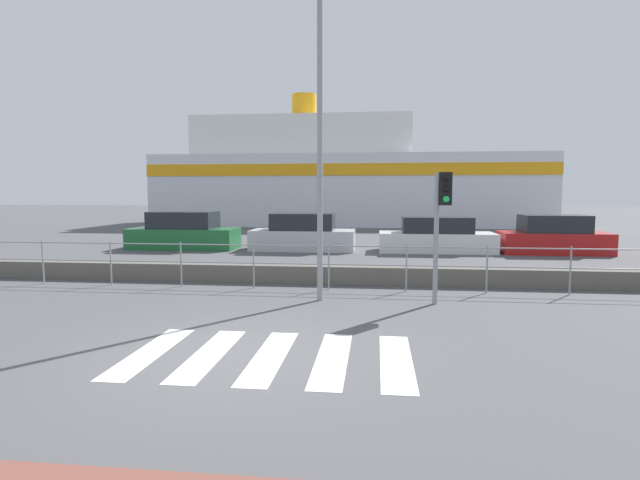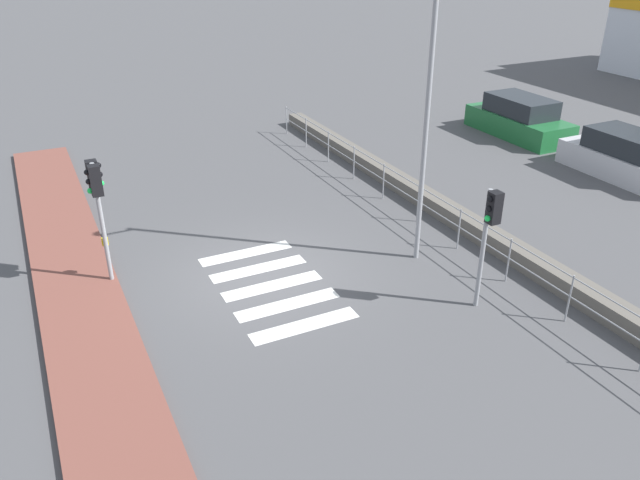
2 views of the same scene
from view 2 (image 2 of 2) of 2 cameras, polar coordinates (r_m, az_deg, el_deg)
ground_plane at (r=15.06m, az=-5.19°, el=-3.22°), size 160.00×160.00×0.00m
sidewalk_brick at (r=14.35m, az=-20.70°, el=-6.43°), size 24.00×1.80×0.12m
crosswalk at (r=14.61m, az=-4.38°, el=-4.19°), size 4.05×2.40×0.01m
seawall at (r=17.65m, az=12.91°, el=1.73°), size 22.70×0.55×0.46m
harbor_fence at (r=16.94m, az=10.75°, el=2.76°), size 20.47×0.04×1.12m
traffic_light_near at (r=14.48m, az=-19.75°, el=4.22°), size 0.58×0.41×2.98m
traffic_light_far at (r=13.25m, az=15.22°, el=1.41°), size 0.34×0.32×2.77m
streetlamp at (r=14.36m, az=9.20°, el=13.30°), size 0.32×1.29×6.93m
parked_car_green at (r=26.33m, az=17.73°, el=10.48°), size 4.45×1.81×1.55m
parked_car_silver at (r=23.12m, az=26.13°, el=6.76°), size 4.20×1.80×1.51m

